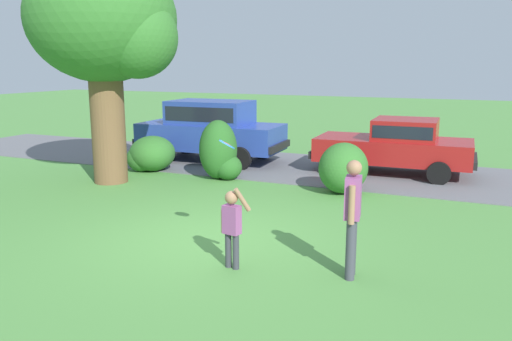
# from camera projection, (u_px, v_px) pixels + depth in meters

# --- Properties ---
(ground_plane) EXTENTS (80.00, 80.00, 0.00)m
(ground_plane) POSITION_uv_depth(u_px,v_px,m) (208.00, 239.00, 9.19)
(ground_plane) COLOR #518E42
(driveway_strip) EXTENTS (28.00, 4.40, 0.02)m
(driveway_strip) POSITION_uv_depth(u_px,v_px,m) (320.00, 169.00, 15.23)
(driveway_strip) COLOR slate
(driveway_strip) RESTS_ON ground
(oak_tree_large) EXTENTS (3.85, 3.76, 5.71)m
(oak_tree_large) POSITION_uv_depth(u_px,v_px,m) (108.00, 28.00, 12.95)
(oak_tree_large) COLOR brown
(oak_tree_large) RESTS_ON ground
(shrub_near_tree) EXTENTS (1.31, 1.35, 1.01)m
(shrub_near_tree) POSITION_uv_depth(u_px,v_px,m) (150.00, 155.00, 14.95)
(shrub_near_tree) COLOR #33702B
(shrub_near_tree) RESTS_ON ground
(shrub_centre_left) EXTENTS (1.18, 1.08, 1.59)m
(shrub_centre_left) POSITION_uv_depth(u_px,v_px,m) (220.00, 153.00, 13.87)
(shrub_centre_left) COLOR #286023
(shrub_centre_left) RESTS_ON ground
(shrub_centre) EXTENTS (1.17, 1.38, 1.22)m
(shrub_centre) POSITION_uv_depth(u_px,v_px,m) (343.00, 168.00, 12.39)
(shrub_centre) COLOR #33702B
(shrub_centre) RESTS_ON ground
(parked_sedan) EXTENTS (4.45, 2.20, 1.56)m
(parked_sedan) POSITION_uv_depth(u_px,v_px,m) (397.00, 144.00, 14.45)
(parked_sedan) COLOR maroon
(parked_sedan) RESTS_ON ground
(parked_suv) EXTENTS (4.77, 2.25, 1.92)m
(parked_suv) POSITION_uv_depth(u_px,v_px,m) (211.00, 127.00, 16.31)
(parked_suv) COLOR #28429E
(parked_suv) RESTS_ON ground
(child_thrower) EXTENTS (0.47, 0.23, 1.29)m
(child_thrower) POSITION_uv_depth(u_px,v_px,m) (232.00, 223.00, 7.78)
(child_thrower) COLOR #383842
(child_thrower) RESTS_ON ground
(frisbee) EXTENTS (0.30, 0.27, 0.22)m
(frisbee) POSITION_uv_depth(u_px,v_px,m) (227.00, 144.00, 8.20)
(frisbee) COLOR #337FDB
(adult_onlooker) EXTENTS (0.27, 0.52, 1.74)m
(adult_onlooker) POSITION_uv_depth(u_px,v_px,m) (352.00, 212.00, 7.40)
(adult_onlooker) COLOR #3F3F4C
(adult_onlooker) RESTS_ON ground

